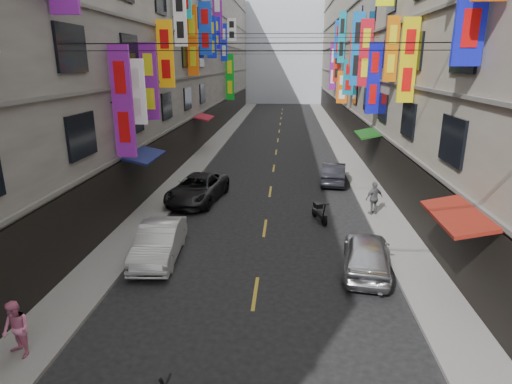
% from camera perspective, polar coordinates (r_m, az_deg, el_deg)
% --- Properties ---
extents(sidewalk_left, '(2.00, 90.00, 0.12)m').
position_cam_1_polar(sidewalk_left, '(38.23, -6.37, 5.53)').
color(sidewalk_left, slate).
rests_on(sidewalk_left, ground).
extents(sidewalk_right, '(2.00, 90.00, 0.12)m').
position_cam_1_polar(sidewalk_right, '(37.92, 11.83, 5.18)').
color(sidewalk_right, slate).
rests_on(sidewalk_right, ground).
extents(building_row_left, '(10.14, 90.00, 19.00)m').
position_cam_1_polar(building_row_left, '(39.12, -16.01, 19.15)').
color(building_row_left, gray).
rests_on(building_row_left, ground).
extents(building_row_right, '(10.14, 90.00, 19.00)m').
position_cam_1_polar(building_row_right, '(38.51, 22.08, 18.65)').
color(building_row_right, '#9C9483').
rests_on(building_row_right, ground).
extents(haze_block, '(18.00, 8.00, 22.00)m').
position_cam_1_polar(haze_block, '(86.92, 3.83, 19.12)').
color(haze_block, '#B3BAC8').
rests_on(haze_block, ground).
extents(shop_signage, '(14.00, 55.00, 12.25)m').
position_cam_1_polar(shop_signage, '(30.12, 2.14, 19.91)').
color(shop_signage, '#103BC0').
rests_on(shop_signage, ground).
extents(street_awnings, '(13.99, 35.20, 0.41)m').
position_cam_1_polar(street_awnings, '(21.45, -1.84, 4.74)').
color(street_awnings, '#155218').
rests_on(street_awnings, ground).
extents(overhead_cables, '(14.00, 38.04, 1.24)m').
position_cam_1_polar(overhead_cables, '(24.90, 2.12, 19.84)').
color(overhead_cables, black).
rests_on(overhead_cables, ground).
extents(lane_markings, '(0.12, 80.20, 0.01)m').
position_cam_1_polar(lane_markings, '(34.68, 2.55, 4.36)').
color(lane_markings, gold).
rests_on(lane_markings, ground).
extents(scooter_far_right, '(0.75, 1.76, 1.14)m').
position_cam_1_polar(scooter_far_right, '(21.27, 8.43, -2.72)').
color(scooter_far_right, black).
rests_on(scooter_far_right, ground).
extents(car_left_mid, '(1.81, 4.44, 1.43)m').
position_cam_1_polar(car_left_mid, '(17.41, -12.81, -6.51)').
color(car_left_mid, silver).
rests_on(car_left_mid, ground).
extents(car_left_far, '(3.17, 5.55, 1.46)m').
position_cam_1_polar(car_left_far, '(24.22, -7.78, 0.47)').
color(car_left_far, black).
rests_on(car_left_far, ground).
extents(car_right_mid, '(2.29, 4.42, 1.44)m').
position_cam_1_polar(car_right_mid, '(16.53, 14.53, -7.93)').
color(car_right_mid, '#A8A8AC').
rests_on(car_right_mid, ground).
extents(car_right_far, '(1.96, 4.28, 1.36)m').
position_cam_1_polar(car_right_far, '(28.06, 10.32, 2.52)').
color(car_right_far, '#27282F').
rests_on(car_right_far, ground).
extents(pedestrian_lfar, '(0.92, 0.83, 1.57)m').
position_cam_1_polar(pedestrian_lfar, '(13.13, -29.36, -15.70)').
color(pedestrian_lfar, pink).
rests_on(pedestrian_lfar, sidewalk_left).
extents(pedestrian_rfar, '(1.14, 0.95, 1.70)m').
position_cam_1_polar(pedestrian_rfar, '(22.33, 15.48, -0.78)').
color(pedestrian_rfar, '#5D5D60').
rests_on(pedestrian_rfar, sidewalk_right).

